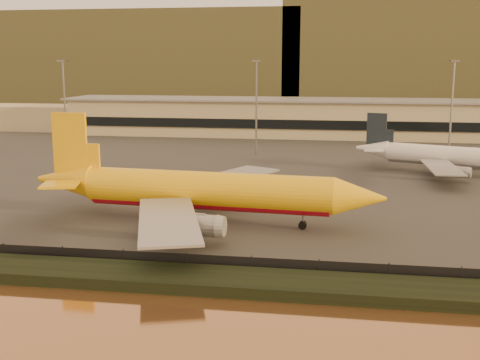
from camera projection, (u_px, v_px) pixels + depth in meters
The scene contains 11 objects.
ground at pixel (250, 244), 84.95m from camera, with size 900.00×900.00×0.00m, color black.
embankment at pixel (229, 282), 68.35m from camera, with size 320.00×7.00×1.40m, color black.
tarmac at pixel (297, 148), 176.92m from camera, with size 320.00×220.00×0.20m, color #2D2D2D.
perimeter_fence at pixel (235, 265), 72.11m from camera, with size 300.00×0.05×2.20m, color black.
terminal_building at pixel (261, 117), 207.59m from camera, with size 202.00×25.00×12.60m.
apron_light_masts at pixel (352, 100), 152.17m from camera, with size 152.20×12.20×25.40m.
distant_hills at pixel (292, 52), 411.33m from camera, with size 470.00×160.00×70.00m.
dhl_cargo_jet at pixel (202, 191), 94.29m from camera, with size 56.94×55.63×17.00m.
white_narrowbody_jet at pixel (453, 157), 135.61m from camera, with size 43.93×41.58×13.06m.
gse_vehicle_yellow at pixel (311, 200), 106.97m from camera, with size 4.11×1.85×1.85m, color yellow.
gse_vehicle_white at pixel (122, 189), 116.49m from camera, with size 3.80×1.71×1.71m, color white.
Camera 1 is at (11.59, -80.77, 25.33)m, focal length 45.00 mm.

